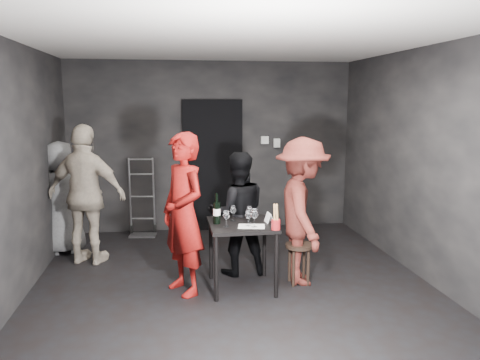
{
  "coord_description": "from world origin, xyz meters",
  "views": [
    {
      "loc": [
        -0.66,
        -4.98,
        2.08
      ],
      "look_at": [
        0.12,
        0.25,
        1.18
      ],
      "focal_mm": 35.0,
      "sensor_mm": 36.0,
      "label": 1
    }
  ],
  "objects": [
    {
      "name": "woman_black",
      "position": [
        0.12,
        0.43,
        0.74
      ],
      "size": [
        0.73,
        0.42,
        1.48
      ],
      "primitive_type": "imported",
      "rotation": [
        0.0,
        0.0,
        3.18
      ],
      "color": "black",
      "rests_on": "floor"
    },
    {
      "name": "wall_right",
      "position": [
        2.25,
        0.0,
        1.35
      ],
      "size": [
        0.04,
        5.0,
        2.7
      ],
      "primitive_type": "cube",
      "color": "black",
      "rests_on": "ground"
    },
    {
      "name": "doorway",
      "position": [
        0.0,
        2.44,
        1.05
      ],
      "size": [
        0.95,
        0.1,
        2.1
      ],
      "primitive_type": "cube",
      "color": "black",
      "rests_on": "ground"
    },
    {
      "name": "wine_glass_d",
      "position": [
        0.14,
        -0.17,
        0.84
      ],
      "size": [
        0.09,
        0.09,
        0.18
      ],
      "primitive_type": null,
      "rotation": [
        0.0,
        0.0,
        -0.31
      ],
      "color": "white",
      "rests_on": "tasting_table"
    },
    {
      "name": "ceiling",
      "position": [
        0.0,
        0.0,
        2.7
      ],
      "size": [
        4.5,
        5.0,
        0.02
      ],
      "primitive_type": "cube",
      "color": "silver",
      "rests_on": "ground"
    },
    {
      "name": "wine_glass_f",
      "position": [
        0.19,
        0.02,
        0.85
      ],
      "size": [
        0.09,
        0.09,
        0.19
      ],
      "primitive_type": null,
      "rotation": [
        0.0,
        0.0,
        -0.35
      ],
      "color": "white",
      "rests_on": "tasting_table"
    },
    {
      "name": "reserved_card",
      "position": [
        0.38,
        -0.06,
        0.81
      ],
      "size": [
        0.1,
        0.15,
        0.11
      ],
      "primitive_type": null,
      "rotation": [
        0.0,
        0.0,
        0.07
      ],
      "color": "white",
      "rests_on": "tasting_table"
    },
    {
      "name": "tasting_table",
      "position": [
        0.1,
        -0.04,
        0.65
      ],
      "size": [
        0.72,
        0.72,
        0.75
      ],
      "rotation": [
        0.0,
        0.0,
        0.0
      ],
      "color": "black",
      "rests_on": "floor"
    },
    {
      "name": "stool",
      "position": [
        0.76,
        -0.01,
        0.36
      ],
      "size": [
        0.32,
        0.32,
        0.47
      ],
      "rotation": [
        0.0,
        0.0,
        0.35
      ],
      "color": "black",
      "rests_on": "floor"
    },
    {
      "name": "wall_front",
      "position": [
        0.0,
        -2.5,
        1.35
      ],
      "size": [
        4.5,
        0.04,
        2.7
      ],
      "primitive_type": "cube",
      "color": "black",
      "rests_on": "ground"
    },
    {
      "name": "floor",
      "position": [
        0.0,
        0.0,
        0.0
      ],
      "size": [
        4.5,
        5.0,
        0.02
      ],
      "primitive_type": "cube",
      "color": "black",
      "rests_on": "ground"
    },
    {
      "name": "wallbox_upper",
      "position": [
        0.85,
        2.45,
        1.45
      ],
      "size": [
        0.12,
        0.06,
        0.12
      ],
      "primitive_type": "cube",
      "color": "#B7B7B2",
      "rests_on": "wall_back"
    },
    {
      "name": "bystander_cream",
      "position": [
        -1.73,
        1.07,
        1.08
      ],
      "size": [
        1.39,
        1.02,
        2.15
      ],
      "primitive_type": "imported",
      "rotation": [
        0.0,
        0.0,
        2.77
      ],
      "color": "#BAA994",
      "rests_on": "floor"
    },
    {
      "name": "wall_back",
      "position": [
        0.0,
        2.5,
        1.35
      ],
      "size": [
        4.5,
        0.04,
        2.7
      ],
      "primitive_type": "cube",
      "color": "black",
      "rests_on": "ground"
    },
    {
      "name": "breadstick_cup",
      "position": [
        0.41,
        -0.35,
        0.88
      ],
      "size": [
        0.09,
        0.09,
        0.29
      ],
      "rotation": [
        0.0,
        0.0,
        -0.03
      ],
      "color": "maroon",
      "rests_on": "tasting_table"
    },
    {
      "name": "tasting_mat",
      "position": [
        0.17,
        -0.2,
        0.75
      ],
      "size": [
        0.31,
        0.24,
        0.0
      ],
      "primitive_type": "cube",
      "rotation": [
        0.0,
        0.0,
        -0.18
      ],
      "color": "white",
      "rests_on": "tasting_table"
    },
    {
      "name": "wallbox_lower",
      "position": [
        1.05,
        2.45,
        1.4
      ],
      "size": [
        0.1,
        0.06,
        0.14
      ],
      "primitive_type": "cube",
      "color": "#B7B7B2",
      "rests_on": "wall_back"
    },
    {
      "name": "wine_glass_a",
      "position": [
        -0.09,
        -0.16,
        0.85
      ],
      "size": [
        0.09,
        0.09,
        0.19
      ],
      "primitive_type": null,
      "rotation": [
        0.0,
        0.0,
        0.24
      ],
      "color": "white",
      "rests_on": "tasting_table"
    },
    {
      "name": "wine_glass_c",
      "position": [
        0.01,
        0.08,
        0.84
      ],
      "size": [
        0.09,
        0.09,
        0.19
      ],
      "primitive_type": null,
      "rotation": [
        0.0,
        0.0,
        -0.21
      ],
      "color": "white",
      "rests_on": "tasting_table"
    },
    {
      "name": "server_red",
      "position": [
        -0.54,
        -0.05,
        1.03
      ],
      "size": [
        0.8,
        0.9,
        2.06
      ],
      "primitive_type": "imported",
      "rotation": [
        0.0,
        0.0,
        -1.05
      ],
      "color": "maroon",
      "rests_on": "floor"
    },
    {
      "name": "man_maroon",
      "position": [
        0.8,
        0.04,
        0.94
      ],
      "size": [
        0.65,
        1.25,
        1.88
      ],
      "primitive_type": "imported",
      "rotation": [
        0.0,
        0.0,
        1.5
      ],
      "color": "maroon",
      "rests_on": "floor"
    },
    {
      "name": "wine_glass_e",
      "position": [
        0.2,
        -0.23,
        0.86
      ],
      "size": [
        0.11,
        0.11,
        0.22
      ],
      "primitive_type": null,
      "rotation": [
        0.0,
        0.0,
        0.41
      ],
      "color": "white",
      "rests_on": "tasting_table"
    },
    {
      "name": "wine_glass_b",
      "position": [
        -0.17,
        0.01,
        0.85
      ],
      "size": [
        0.08,
        0.08,
        0.19
      ],
      "primitive_type": null,
      "rotation": [
        0.0,
        0.0,
        -0.1
      ],
      "color": "white",
      "rests_on": "tasting_table"
    },
    {
      "name": "wine_bottle",
      "position": [
        -0.18,
        -0.01,
        0.88
      ],
      "size": [
        0.08,
        0.08,
        0.34
      ],
      "rotation": [
        0.0,
        0.0,
        -0.27
      ],
      "color": "black",
      "rests_on": "tasting_table"
    },
    {
      "name": "hand_truck",
      "position": [
        -1.12,
        2.27,
        0.22
      ],
      "size": [
        0.4,
        0.34,
        1.21
      ],
      "rotation": [
        0.0,
        0.0,
        -0.13
      ],
      "color": "#B2B2B7",
      "rests_on": "floor"
    },
    {
      "name": "bystander_grey",
      "position": [
        -2.15,
        1.54,
        0.8
      ],
      "size": [
        0.85,
        0.57,
        1.61
      ],
      "primitive_type": "imported",
      "rotation": [
        0.0,
        0.0,
        3.33
      ],
      "color": "slate",
      "rests_on": "floor"
    },
    {
      "name": "wall_left",
      "position": [
        -2.25,
        0.0,
        1.35
      ],
      "size": [
        0.04,
        5.0,
        2.7
      ],
      "primitive_type": "cube",
      "color": "black",
      "rests_on": "ground"
    }
  ]
}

